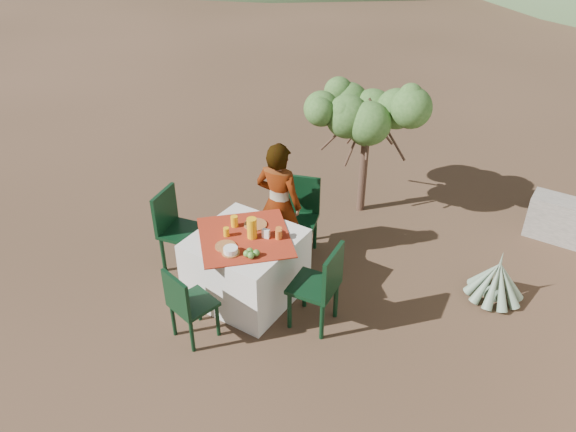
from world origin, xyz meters
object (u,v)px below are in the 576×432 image
object	(u,v)px
chair_near	(187,303)
chair_right	(321,284)
chair_left	(176,226)
juice_pitcher	(252,228)
table	(246,266)
agave	(496,281)
chair_far	(299,213)
shrub_tree	(373,121)
person	(279,204)

from	to	relation	value
chair_near	chair_right	world-z (taller)	chair_right
chair_left	chair_right	size ratio (longest dim) A/B	1.01
chair_near	juice_pitcher	distance (m)	1.00
table	chair_right	xyz separation A→B (m)	(0.92, 0.01, 0.15)
chair_left	agave	xyz separation A→B (m)	(3.29, 1.41, -0.31)
chair_far	shrub_tree	size ratio (longest dim) A/B	0.60
table	chair_left	xyz separation A→B (m)	(-0.99, 0.00, 0.16)
shrub_tree	chair_left	bearing A→B (deg)	-119.17
chair_far	juice_pitcher	world-z (taller)	juice_pitcher
chair_far	chair_right	distance (m)	1.31
person	table	bearing A→B (deg)	88.50
chair_left	juice_pitcher	distance (m)	1.12
table	shrub_tree	distance (m)	2.51
chair_far	person	bearing A→B (deg)	-131.93
person	chair_far	bearing A→B (deg)	-120.12
chair_left	shrub_tree	xyz separation A→B (m)	(1.29, 2.32, 0.75)
chair_far	juice_pitcher	xyz separation A→B (m)	(0.03, -0.96, 0.34)
agave	shrub_tree	bearing A→B (deg)	155.65
chair_near	person	bearing A→B (deg)	-77.12
chair_far	shrub_tree	xyz separation A→B (m)	(0.25, 1.33, 0.75)
chair_near	shrub_tree	world-z (taller)	shrub_tree
table	chair_right	distance (m)	0.93
chair_far	chair_near	distance (m)	1.86
chair_left	juice_pitcher	world-z (taller)	juice_pitcher
chair_far	person	xyz separation A→B (m)	(-0.11, -0.26, 0.22)
chair_far	agave	bearing A→B (deg)	-7.69
table	shrub_tree	world-z (taller)	shrub_tree
chair_right	shrub_tree	world-z (taller)	shrub_tree
chair_near	shrub_tree	bearing A→B (deg)	-83.67
chair_far	chair_right	xyz separation A→B (m)	(0.87, -0.98, -0.01)
shrub_tree	juice_pitcher	bearing A→B (deg)	-95.71
chair_left	chair_near	bearing A→B (deg)	-144.76
chair_near	chair_right	bearing A→B (deg)	-125.34
table	chair_right	bearing A→B (deg)	0.74
chair_right	juice_pitcher	distance (m)	0.91
shrub_tree	chair_far	bearing A→B (deg)	-100.82
table	chair_far	world-z (taller)	chair_far
chair_near	person	distance (m)	1.63
chair_left	juice_pitcher	size ratio (longest dim) A/B	4.24
person	juice_pitcher	bearing A→B (deg)	94.55
chair_right	shrub_tree	xyz separation A→B (m)	(-0.62, 2.31, 0.75)
table	juice_pitcher	bearing A→B (deg)	24.66
chair_far	agave	xyz separation A→B (m)	(2.25, 0.42, -0.31)
chair_right	agave	xyz separation A→B (m)	(1.38, 1.40, -0.30)
chair_near	agave	size ratio (longest dim) A/B	1.24
person	juice_pitcher	world-z (taller)	person
chair_right	shrub_tree	size ratio (longest dim) A/B	0.59
person	shrub_tree	distance (m)	1.71
table	juice_pitcher	size ratio (longest dim) A/B	5.72
chair_left	agave	size ratio (longest dim) A/B	1.44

